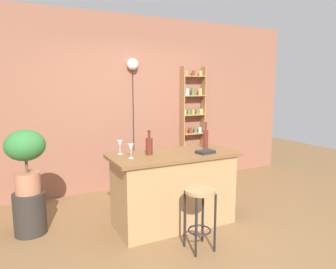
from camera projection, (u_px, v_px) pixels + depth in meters
name	position (u px, v px, depth m)	size (l,w,h in m)	color
ground	(185.00, 233.00, 3.61)	(12.00, 12.00, 0.00)	brown
back_wall	(127.00, 104.00, 5.11)	(6.40, 0.10, 2.80)	#8C5642
kitchen_counter	(174.00, 189.00, 3.80)	(1.53, 0.69, 0.89)	#A87F51
bar_stool	(200.00, 205.00, 3.19)	(0.31, 0.31, 0.65)	black
spice_shelf	(193.00, 123.00, 5.56)	(0.45, 0.15, 2.02)	#9E7042
plant_stool	(30.00, 213.00, 3.58)	(0.36, 0.36, 0.49)	#2D2823
potted_plant	(26.00, 154.00, 3.47)	(0.44, 0.39, 0.72)	#A86B4C
bottle_olive_oil	(149.00, 146.00, 3.66)	(0.08, 0.08, 0.29)	#5B2319
bottle_spirits_clear	(206.00, 139.00, 4.01)	(0.06, 0.06, 0.34)	#5B2319
wine_glass_left	(131.00, 148.00, 3.47)	(0.07, 0.07, 0.16)	silver
wine_glass_center	(120.00, 144.00, 3.69)	(0.07, 0.07, 0.16)	silver
cookbook	(205.00, 152.00, 3.74)	(0.21, 0.15, 0.04)	black
pendant_globe_light	(133.00, 67.00, 4.95)	(0.19, 0.19, 2.12)	black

